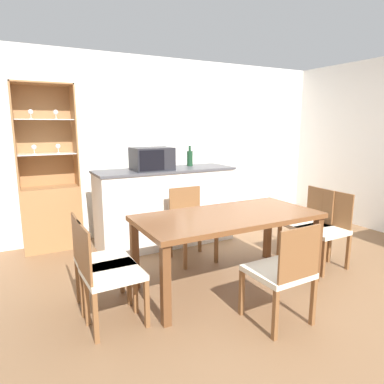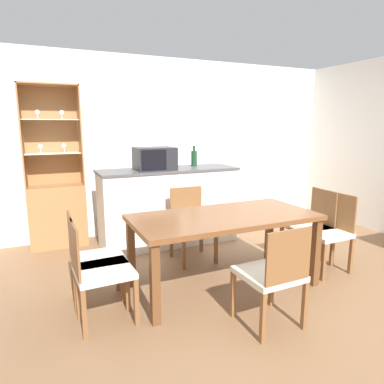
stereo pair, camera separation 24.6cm
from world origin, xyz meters
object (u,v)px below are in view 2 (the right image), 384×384
dining_chair_side_left_near (98,271)px  dining_chair_side_right_near (327,231)px  microwave (155,159)px  wine_bottle (194,158)px  dining_chair_side_left_far (93,259)px  dining_chair_head_near (273,274)px  dining_table (224,223)px  dining_chair_side_right_far (311,225)px  dining_chair_head_far (191,224)px  display_cabinet (57,202)px

dining_chair_side_left_near → dining_chair_side_right_near: same height
dining_chair_side_right_near → microwave: bearing=42.7°
wine_bottle → dining_chair_side_right_near: bearing=-63.4°
dining_chair_side_left_far → microwave: microwave is taller
dining_chair_side_right_near → microwave: (-1.47, 1.51, 0.73)m
dining_chair_head_near → microwave: bearing=94.8°
dining_table → microwave: size_ratio=3.60×
dining_chair_side_right_far → dining_chair_head_far: 1.39m
dining_chair_head_near → dining_chair_side_right_near: same height
dining_chair_side_right_far → dining_chair_side_right_near: size_ratio=1.00×
dining_table → dining_chair_side_right_far: dining_chair_side_right_far is taller
dining_chair_side_right_far → dining_chair_head_far: bearing=66.7°
dining_chair_side_right_near → dining_table: bearing=82.5°
display_cabinet → dining_chair_head_far: 1.85m
display_cabinet → dining_chair_head_far: (1.42, -1.17, -0.16)m
dining_chair_side_left_far → wine_bottle: 2.27m
dining_chair_side_left_near → microwave: (0.99, 1.52, 0.73)m
dining_chair_head_far → dining_chair_side_left_far: bearing=28.3°
dining_chair_side_right_near → dining_chair_head_far: size_ratio=1.00×
dining_chair_head_far → dining_chair_side_left_near: bearing=37.1°
dining_chair_head_near → display_cabinet: bearing=116.1°
dining_chair_side_left_near → microwave: 1.95m
display_cabinet → dining_chair_side_right_far: size_ratio=2.45×
dining_table → dining_chair_side_right_near: bearing=-6.0°
dining_chair_side_left_far → dining_table: bearing=84.4°
dining_chair_head_far → dining_chair_head_near: bearing=90.9°
dining_chair_side_left_near → dining_chair_head_far: 1.53m
dining_chair_side_right_near → wine_bottle: bearing=25.1°
dining_table → dining_chair_head_far: dining_chair_head_far is taller
dining_chair_head_far → wine_bottle: size_ratio=3.01×
dining_chair_side_right_near → display_cabinet: bearing=50.5°
dining_chair_side_right_far → dining_chair_side_left_far: size_ratio=1.00×
dining_table → microwave: microwave is taller
dining_table → dining_chair_side_left_near: 1.26m
dining_chair_side_right_far → dining_chair_head_near: 1.53m
dining_chair_side_left_far → dining_chair_head_near: bearing=54.3°
dining_table → dining_chair_side_right_near: dining_chair_side_right_near is taller
dining_table → dining_chair_head_near: (0.00, -0.77, -0.21)m
display_cabinet → microwave: size_ratio=4.18×
dining_chair_head_near → wine_bottle: (0.39, 2.32, 0.70)m
dining_table → dining_chair_head_near: dining_chair_head_near is taller
dining_table → dining_chair_side_left_far: dining_chair_side_left_far is taller
dining_chair_side_right_near → dining_chair_side_left_near: bearing=88.6°
dining_chair_head_near → dining_chair_side_left_far: bearing=142.3°
dining_chair_side_left_far → dining_chair_side_right_far: bearing=90.4°
wine_bottle → dining_chair_side_left_near: bearing=-134.1°
dining_chair_side_left_far → dining_chair_side_right_near: bearing=84.5°
dining_chair_side_right_far → wine_bottle: wine_bottle is taller
dining_table → microwave: (-0.24, 1.38, 0.51)m
display_cabinet → dining_chair_side_left_near: bearing=-84.9°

